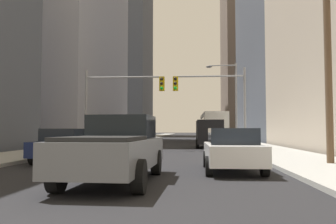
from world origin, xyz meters
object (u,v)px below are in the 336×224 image
Objects in this scene: sedan_beige at (142,136)px; traffic_signal_near_right at (212,94)px; cargo_van_black at (209,132)px; sedan_navy at (65,145)px; sedan_white at (232,150)px; city_bus at (213,126)px; pickup_truck_grey at (116,148)px; sedan_maroon at (111,140)px; traffic_signal_near_left at (121,94)px.

sedan_beige is 0.71× the size of traffic_signal_near_right.
sedan_navy is at bearing -117.60° from cargo_van_black.
city_bus is at bearing 88.31° from sedan_white.
pickup_truck_grey is at bearing -143.23° from sedan_white.
sedan_navy is 22.44m from sedan_beige.
sedan_white is 12.46m from sedan_maroon.
city_bus is at bearing 86.94° from traffic_signal_near_right.
cargo_van_black is 8.14m from traffic_signal_near_left.
traffic_signal_near_right is at bearing 90.03° from sedan_white.
traffic_signal_near_right is at bearing -60.77° from sedan_beige.
pickup_truck_grey is at bearing -100.07° from cargo_van_black.
pickup_truck_grey is 28.28m from sedan_beige.
sedan_maroon is (-3.40, 13.00, -0.16)m from pickup_truck_grey.
traffic_signal_near_left is at bearing 87.65° from sedan_navy.
cargo_van_black is at bearing 92.01° from traffic_signal_near_right.
cargo_van_black is 0.87× the size of traffic_signal_near_right.
traffic_signal_near_right is (6.92, 2.39, 3.34)m from sedan_maroon.
sedan_beige is at bearing -156.97° from city_bus.
traffic_signal_near_left is (0.31, -12.67, 3.37)m from sedan_beige.
sedan_maroon is at bearing -112.87° from city_bus.
sedan_maroon is at bearing -89.35° from sedan_beige.
pickup_truck_grey is 19.41m from cargo_van_black.
cargo_van_black is at bearing 62.40° from sedan_navy.
sedan_white is (3.53, 2.64, -0.16)m from pickup_truck_grey.
sedan_maroon is (-6.79, -6.11, -0.52)m from cargo_van_black.
traffic_signal_near_right is (-0.86, -16.05, 2.18)m from city_bus.
traffic_signal_near_left is (-6.79, 12.74, 3.37)m from sedan_white.
city_bus is 1.92× the size of traffic_signal_near_right.
sedan_white is at bearing -61.95° from traffic_signal_near_left.
traffic_signal_near_right is at bearing -0.00° from traffic_signal_near_left.
sedan_maroon is 15.06m from sedan_beige.
city_bus is 1.92× the size of traffic_signal_near_left.
sedan_navy is 1.00× the size of sedan_maroon.
cargo_van_black reaches higher than sedan_beige.
traffic_signal_near_right is (0.13, -3.73, 2.82)m from cargo_van_black.
sedan_white is at bearing 36.77° from pickup_truck_grey.
sedan_maroon is at bearing -160.96° from traffic_signal_near_right.
sedan_white is at bearing -74.40° from sedan_beige.
traffic_signal_near_left is 6.78m from traffic_signal_near_right.
traffic_signal_near_left is at bearing -88.61° from sedan_beige.
sedan_navy is at bearing -107.30° from city_bus.
traffic_signal_near_left reaches higher than sedan_beige.
city_bus is 28.83m from sedan_white.
sedan_maroon is 0.71× the size of traffic_signal_near_right.
traffic_signal_near_right is at bearing 19.04° from sedan_maroon.
sedan_navy is at bearing -92.04° from sedan_maroon.
sedan_maroon is at bearing -93.28° from traffic_signal_near_left.
sedan_navy is (-7.05, -13.49, -0.52)m from cargo_van_black.
sedan_beige is (-6.96, 8.95, -0.52)m from cargo_van_black.
traffic_signal_near_left is at bearing 86.72° from sedan_maroon.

